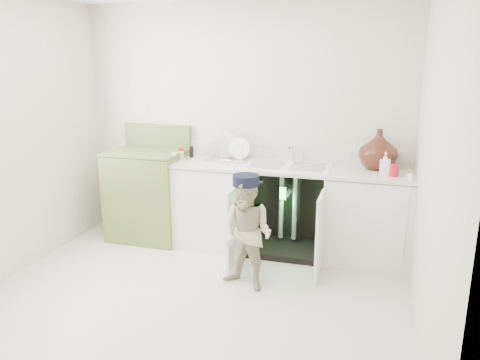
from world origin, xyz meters
name	(u,v)px	position (x,y,z in m)	size (l,w,h in m)	color
ground	(192,299)	(0.00, 0.00, 0.00)	(3.50, 3.50, 0.00)	beige
room_shell	(188,151)	(0.00, 0.00, 1.25)	(6.00, 5.50, 1.26)	beige
counter_run	(291,206)	(0.59, 1.21, 0.49)	(2.44, 1.02, 1.28)	silver
avocado_stove	(149,193)	(-0.98, 1.18, 0.50)	(0.78, 0.65, 1.22)	olive
repair_worker	(247,233)	(0.38, 0.33, 0.51)	(0.57, 0.79, 1.00)	tan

